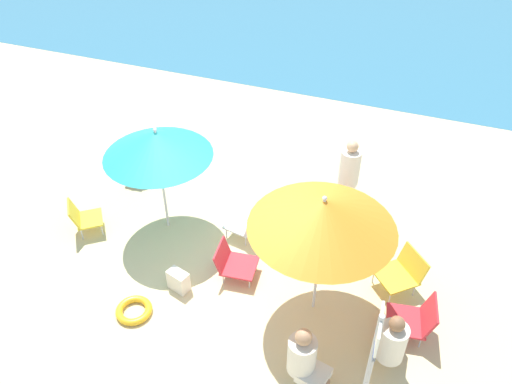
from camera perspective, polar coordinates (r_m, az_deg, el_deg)
ground_plane at (r=8.02m, az=-3.19°, el=-8.83°), size 40.00×40.00×0.00m
umbrella_orange at (r=6.36m, az=7.45°, el=-2.45°), size 1.90×1.90×2.03m
umbrella_teal at (r=7.90m, az=-10.94°, el=5.29°), size 1.69×1.69×1.93m
beach_chair_a at (r=7.36m, az=17.28°, el=-13.27°), size 0.67×0.62×0.61m
beach_chair_b at (r=7.85m, az=15.91°, el=-8.46°), size 0.82×0.81×0.62m
beach_chair_c at (r=8.35m, az=-0.91°, el=-3.37°), size 0.62×0.59×0.61m
beach_chair_d at (r=8.91m, az=-18.68°, el=-2.61°), size 0.67×0.66×0.60m
beach_chair_e at (r=7.78m, az=-2.57°, el=-7.77°), size 0.64×0.57×0.53m
beach_chair_f at (r=8.33m, az=5.84°, el=-3.66°), size 0.69×0.69×0.58m
person_a at (r=9.82m, az=-13.10°, el=3.81°), size 0.35×0.57×0.92m
person_b at (r=6.80m, az=14.87°, el=-15.70°), size 0.36×0.57×1.00m
person_c at (r=6.53m, az=5.43°, el=-17.88°), size 0.57×0.43×0.95m
person_d at (r=8.55m, az=10.14°, el=1.12°), size 0.33×0.33×1.56m
warning_sign at (r=5.51m, az=12.59°, el=-18.15°), size 0.06×0.45×2.13m
swim_ring at (r=7.66m, az=-13.39°, el=-12.66°), size 0.52×0.52×0.10m
beach_bag at (r=7.74m, az=-8.59°, el=-9.71°), size 0.35×0.26×0.34m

